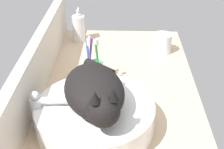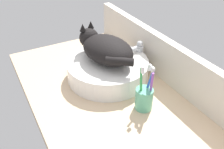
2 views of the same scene
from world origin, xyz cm
name	(u,v)px [view 2 (image 2 of 2)]	position (x,y,z in cm)	size (l,w,h in cm)	color
ground_plane	(113,104)	(0.00, 0.00, -2.00)	(116.33, 59.48, 4.00)	#D1B28E
backsplash_panel	(170,63)	(0.00, 27.94, 9.19)	(116.33, 3.60, 18.38)	silver
sink_basin	(108,69)	(-15.20, 5.91, 4.25)	(35.95, 35.95, 8.49)	white
cat	(105,48)	(-16.49, 5.45, 14.25)	(31.78, 23.36, 14.00)	black
faucet	(137,54)	(-16.08, 22.00, 7.30)	(3.60, 11.84, 13.60)	silver
toothbrush_cup	(144,97)	(9.66, 8.19, 4.97)	(6.68, 6.68, 18.72)	#5BB28E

